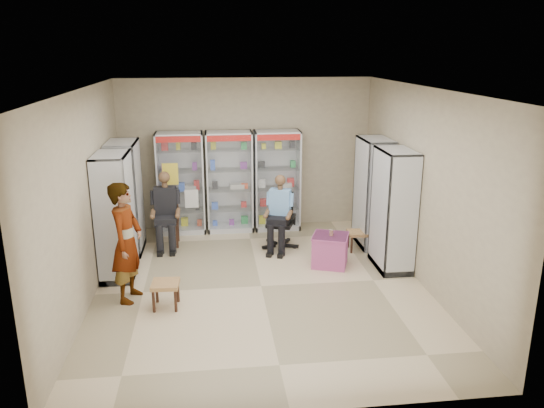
{
  "coord_description": "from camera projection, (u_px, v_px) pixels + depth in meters",
  "views": [
    {
      "loc": [
        -0.72,
        -7.48,
        3.54
      ],
      "look_at": [
        0.25,
        0.7,
        1.12
      ],
      "focal_mm": 35.0,
      "sensor_mm": 36.0,
      "label": 1
    }
  ],
  "objects": [
    {
      "name": "wooden_chair",
      "position": [
        167.0,
        221.0,
        9.81
      ],
      "size": [
        0.42,
        0.42,
        0.94
      ],
      "primitive_type": "cube",
      "color": "black",
      "rests_on": "floor"
    },
    {
      "name": "pink_trunk",
      "position": [
        330.0,
        250.0,
        8.94
      ],
      "size": [
        0.71,
        0.69,
        0.54
      ],
      "primitive_type": "cube",
      "rotation": [
        0.0,
        0.0,
        -0.34
      ],
      "color": "#A74278",
      "rests_on": "floor"
    },
    {
      "name": "room_shell",
      "position": [
        260.0,
        162.0,
        7.65
      ],
      "size": [
        5.02,
        6.02,
        3.01
      ],
      "color": "tan",
      "rests_on": "ground"
    },
    {
      "name": "woven_stool_a",
      "position": [
        358.0,
        241.0,
        9.64
      ],
      "size": [
        0.37,
        0.37,
        0.36
      ],
      "primitive_type": "cube",
      "rotation": [
        0.0,
        0.0,
        -0.04
      ],
      "color": "#9D6542",
      "rests_on": "floor"
    },
    {
      "name": "cabinet_right_far",
      "position": [
        373.0,
        193.0,
        9.71
      ],
      "size": [
        0.9,
        0.5,
        2.0
      ],
      "primitive_type": "cube",
      "rotation": [
        0.0,
        0.0,
        1.57
      ],
      "color": "#9EA1A5",
      "rests_on": "floor"
    },
    {
      "name": "cabinet_right_near",
      "position": [
        393.0,
        210.0,
        8.66
      ],
      "size": [
        0.9,
        0.5,
        2.0
      ],
      "primitive_type": "cube",
      "rotation": [
        0.0,
        0.0,
        1.57
      ],
      "color": "#ABAEB2",
      "rests_on": "floor"
    },
    {
      "name": "seated_shopkeeper",
      "position": [
        280.0,
        214.0,
        9.6
      ],
      "size": [
        0.6,
        0.7,
        1.3
      ],
      "primitive_type": null,
      "rotation": [
        0.0,
        0.0,
        -0.34
      ],
      "color": "#73A2E4",
      "rests_on": "floor"
    },
    {
      "name": "cabinet_back_right",
      "position": [
        277.0,
        181.0,
        10.6
      ],
      "size": [
        0.9,
        0.5,
        2.0
      ],
      "primitive_type": "cube",
      "color": "silver",
      "rests_on": "floor"
    },
    {
      "name": "cabinet_back_left",
      "position": [
        181.0,
        183.0,
        10.38
      ],
      "size": [
        0.9,
        0.5,
        2.0
      ],
      "primitive_type": "cube",
      "color": "#A2A4A9",
      "rests_on": "floor"
    },
    {
      "name": "cabinet_left_near",
      "position": [
        116.0,
        216.0,
        8.34
      ],
      "size": [
        0.9,
        0.5,
        2.0
      ],
      "primitive_type": "cube",
      "rotation": [
        0.0,
        0.0,
        -1.57
      ],
      "color": "silver",
      "rests_on": "floor"
    },
    {
      "name": "tea_glass",
      "position": [
        331.0,
        233.0,
        8.82
      ],
      "size": [
        0.07,
        0.07,
        0.11
      ],
      "primitive_type": "cylinder",
      "color": "#611608",
      "rests_on": "pink_trunk"
    },
    {
      "name": "floor",
      "position": [
        261.0,
        286.0,
        8.21
      ],
      "size": [
        6.0,
        6.0,
        0.0
      ],
      "primitive_type": "plane",
      "color": "#C6B18A",
      "rests_on": "ground"
    },
    {
      "name": "cabinet_back_mid",
      "position": [
        230.0,
        182.0,
        10.49
      ],
      "size": [
        0.9,
        0.5,
        2.0
      ],
      "primitive_type": "cube",
      "color": "#A0A1A7",
      "rests_on": "floor"
    },
    {
      "name": "woven_stool_b",
      "position": [
        166.0,
        295.0,
        7.5
      ],
      "size": [
        0.4,
        0.4,
        0.38
      ],
      "primitive_type": "cube",
      "rotation": [
        0.0,
        0.0,
        -0.06
      ],
      "color": "olive",
      "rests_on": "floor"
    },
    {
      "name": "office_chair",
      "position": [
        280.0,
        221.0,
        9.69
      ],
      "size": [
        0.71,
        0.71,
        1.02
      ],
      "primitive_type": "cube",
      "rotation": [
        0.0,
        0.0,
        -0.34
      ],
      "color": "black",
      "rests_on": "floor"
    },
    {
      "name": "standing_man",
      "position": [
        127.0,
        242.0,
        7.56
      ],
      "size": [
        0.56,
        0.72,
        1.76
      ],
      "primitive_type": "imported",
      "rotation": [
        0.0,
        0.0,
        1.33
      ],
      "color": "#99999C",
      "rests_on": "floor"
    },
    {
      "name": "seated_customer",
      "position": [
        166.0,
        211.0,
        9.7
      ],
      "size": [
        0.44,
        0.6,
        1.34
      ],
      "primitive_type": null,
      "color": "black",
      "rests_on": "floor"
    },
    {
      "name": "cabinet_left_far",
      "position": [
        126.0,
        198.0,
        9.39
      ],
      "size": [
        0.9,
        0.5,
        2.0
      ],
      "primitive_type": "cube",
      "rotation": [
        0.0,
        0.0,
        -1.57
      ],
      "color": "#BBBCC3",
      "rests_on": "floor"
    }
  ]
}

